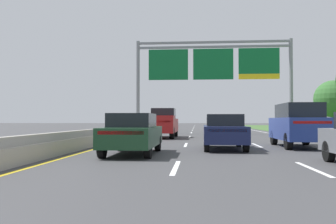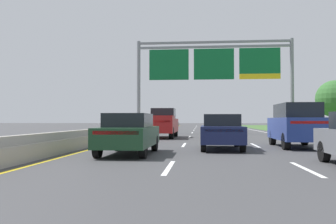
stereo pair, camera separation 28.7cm
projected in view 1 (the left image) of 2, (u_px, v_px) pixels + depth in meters
name	position (u px, v px, depth m)	size (l,w,h in m)	color
ground_plane	(210.00, 134.00, 34.23)	(220.00, 220.00, 0.00)	#3D3D3F
lane_striping	(210.00, 134.00, 33.77)	(11.96, 106.00, 0.01)	white
median_barrier_concrete	(142.00, 130.00, 34.77)	(0.60, 110.00, 0.85)	#A8A399
overhead_sign_gantry	(213.00, 67.00, 34.53)	(15.06, 0.42, 9.08)	gray
pickup_truck_red	(163.00, 123.00, 26.56)	(2.05, 5.42, 2.20)	maroon
car_blue_right_lane_suv	(298.00, 125.00, 17.36)	(1.96, 4.72, 2.11)	navy
car_navy_centre_lane_sedan	(224.00, 131.00, 16.23)	(1.89, 4.43, 1.57)	#161E47
car_darkgreen_left_lane_sedan	(133.00, 133.00, 13.79)	(1.83, 4.41, 1.57)	#193D23
roadside_tree_far	(333.00, 99.00, 42.03)	(4.36, 4.36, 5.97)	#4C3823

